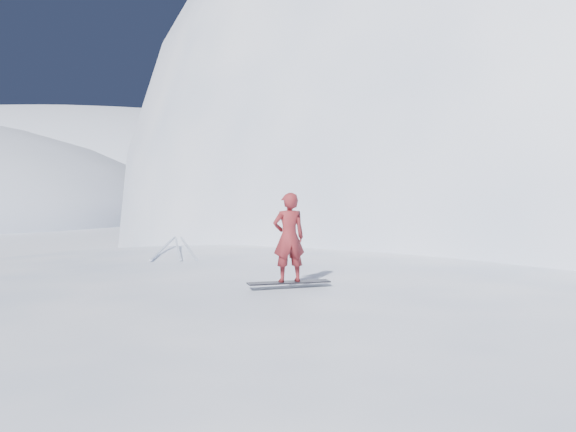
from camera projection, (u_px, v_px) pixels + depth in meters
ground at (239, 410)px, 11.61m from camera, size 400.00×400.00×0.00m
near_ridge at (291, 363)px, 14.62m from camera, size 36.00×28.00×4.80m
peak_shoulder at (466, 266)px, 31.72m from camera, size 28.00×24.00×18.00m
far_ridge_c at (63, 204)px, 120.90m from camera, size 140.00×90.00×36.00m
wind_bumps at (219, 375)px, 13.72m from camera, size 16.00×14.40×1.00m
snowboard at (289, 282)px, 10.98m from camera, size 1.46×0.63×0.02m
snowboarder at (289, 237)px, 10.94m from camera, size 0.63×0.50×1.53m
board_tracks at (177, 246)px, 17.17m from camera, size 1.52×5.99×0.04m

